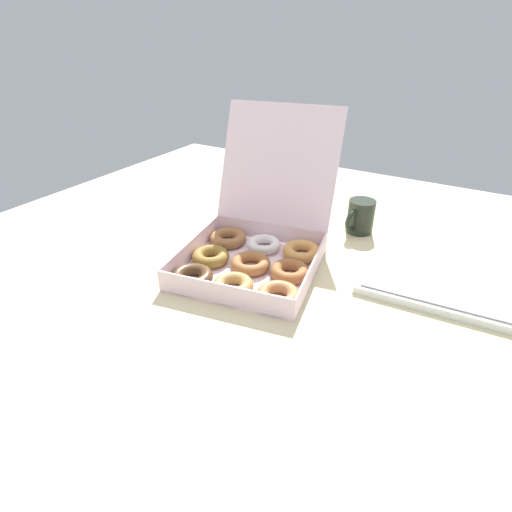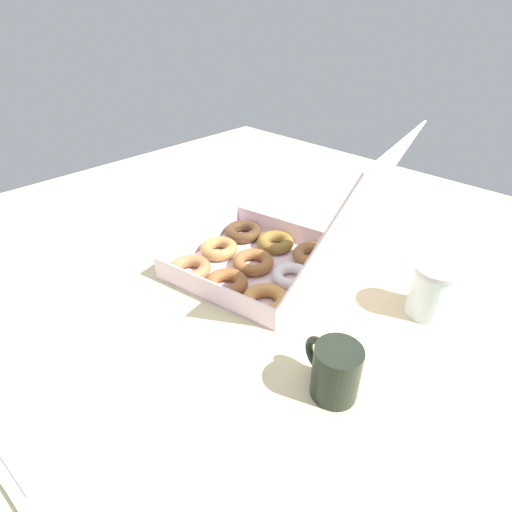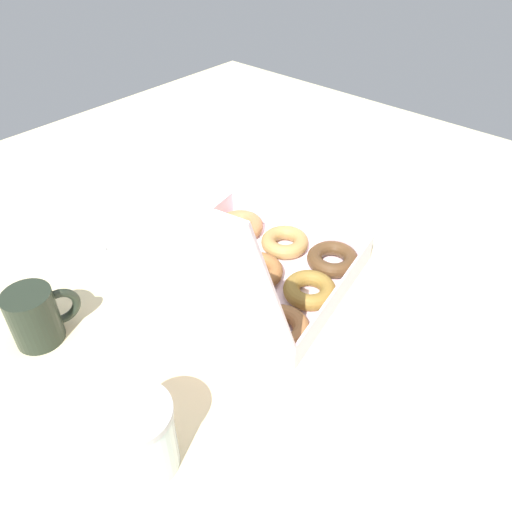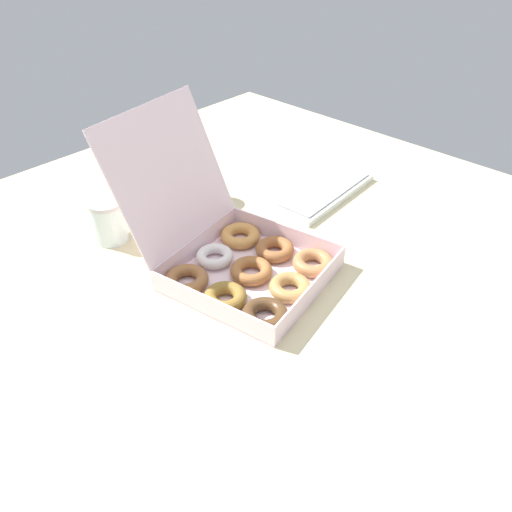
% 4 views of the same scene
% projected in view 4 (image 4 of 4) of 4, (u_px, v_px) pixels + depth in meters
% --- Properties ---
extents(ground_plane, '(1.80, 1.80, 0.02)m').
position_uv_depth(ground_plane, '(260.00, 277.00, 1.17)').
color(ground_plane, beige).
extents(donut_box, '(0.39, 0.50, 0.35)m').
position_uv_depth(donut_box, '(242.00, 261.00, 1.14)').
color(donut_box, white).
rests_on(donut_box, ground_plane).
extents(keyboard, '(0.35, 0.15, 0.02)m').
position_uv_depth(keyboard, '(325.00, 192.00, 1.45)').
color(keyboard, white).
rests_on(keyboard, ground_plane).
extents(coffee_mug, '(0.08, 0.11, 0.10)m').
position_uv_depth(coffee_mug, '(204.00, 184.00, 1.41)').
color(coffee_mug, black).
rests_on(coffee_mug, ground_plane).
extents(glass_jar, '(0.09, 0.09, 0.11)m').
position_uv_depth(glass_jar, '(109.00, 220.00, 1.25)').
color(glass_jar, silver).
rests_on(glass_jar, ground_plane).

